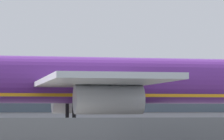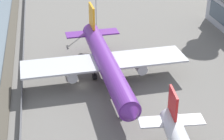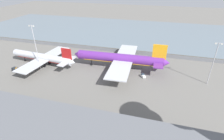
{
  "view_description": "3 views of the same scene",
  "coord_description": "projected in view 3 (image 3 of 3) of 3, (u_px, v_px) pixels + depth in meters",
  "views": [
    {
      "loc": [
        -10.44,
        -65.39,
        2.97
      ],
      "look_at": [
        1.69,
        8.22,
        7.58
      ],
      "focal_mm": 105.0,
      "sensor_mm": 36.0,
      "label": 1
    },
    {
      "loc": [
        88.5,
        -8.84,
        51.86
      ],
      "look_at": [
        -0.87,
        8.48,
        3.59
      ],
      "focal_mm": 60.0,
      "sensor_mm": 36.0,
      "label": 2
    },
    {
      "loc": [
        -19.66,
        92.62,
        45.99
      ],
      "look_at": [
        2.2,
        14.55,
        2.64
      ],
      "focal_mm": 28.0,
      "sensor_mm": 36.0,
      "label": 3
    }
  ],
  "objects": [
    {
      "name": "passenger_jet_silver",
      "position": [
        43.0,
        57.0,
        100.97
      ],
      "size": [
        44.52,
        38.5,
        12.63
      ],
      "color": "silver",
      "rests_on": "ground"
    },
    {
      "name": "baggage_tug",
      "position": [
        143.0,
        76.0,
        90.23
      ],
      "size": [
        3.23,
        3.51,
        1.8
      ],
      "color": "white",
      "rests_on": "ground"
    },
    {
      "name": "apron_light_mast_apron_east",
      "position": [
        36.0,
        46.0,
        92.24
      ],
      "size": [
        3.2,
        0.4,
        24.82
      ],
      "color": "#A8A8AD",
      "rests_on": "ground"
    },
    {
      "name": "perimeter_fence",
      "position": [
        127.0,
        52.0,
        118.03
      ],
      "size": [
        280.0,
        0.1,
        2.42
      ],
      "color": "slate",
      "rests_on": "ground"
    },
    {
      "name": "ops_van",
      "position": [
        17.0,
        70.0,
        94.9
      ],
      "size": [
        5.51,
        3.09,
        2.48
      ],
      "color": "#1E2328",
      "rests_on": "ground"
    },
    {
      "name": "apron_light_mast_apron_west",
      "position": [
        213.0,
        62.0,
        79.55
      ],
      "size": [
        3.2,
        0.4,
        20.96
      ],
      "color": "#A8A8AD",
      "rests_on": "ground"
    },
    {
      "name": "waterfront_lagoon",
      "position": [
        139.0,
        32.0,
        165.31
      ],
      "size": [
        320.0,
        98.0,
        0.01
      ],
      "color": "slate",
      "rests_on": "ground"
    },
    {
      "name": "ground_plane",
      "position": [
        122.0,
        63.0,
        105.02
      ],
      "size": [
        500.0,
        500.0,
        0.0
      ],
      "primitive_type": "plane",
      "color": "#66635E"
    },
    {
      "name": "shoreline_seawall",
      "position": [
        128.0,
        51.0,
        122.31
      ],
      "size": [
        320.0,
        3.0,
        0.5
      ],
      "color": "#474238",
      "rests_on": "ground"
    },
    {
      "name": "cargo_jet_purple",
      "position": [
        121.0,
        59.0,
        96.26
      ],
      "size": [
        53.8,
        45.92,
        16.01
      ],
      "color": "#602889",
      "rests_on": "ground"
    }
  ]
}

